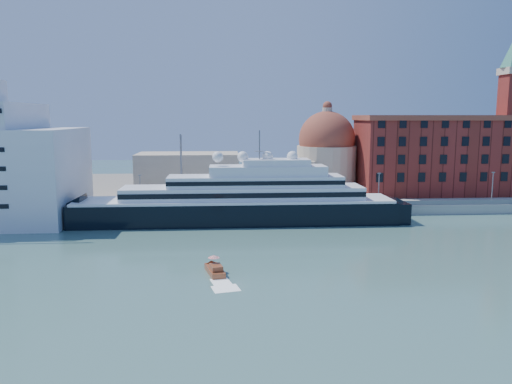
{
  "coord_description": "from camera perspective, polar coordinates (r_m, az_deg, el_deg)",
  "views": [
    {
      "loc": [
        -9.69,
        -92.27,
        24.81
      ],
      "look_at": [
        -2.24,
        18.0,
        8.08
      ],
      "focal_mm": 35.0,
      "sensor_mm": 36.0,
      "label": 1
    }
  ],
  "objects": [
    {
      "name": "lamp_posts",
      "position": [
        125.47,
        -5.2,
        1.72
      ],
      "size": [
        120.8,
        2.4,
        18.0
      ],
      "color": "slate",
      "rests_on": "quay"
    },
    {
      "name": "warehouse",
      "position": [
        157.29,
        19.29,
        4.11
      ],
      "size": [
        43.0,
        19.0,
        23.25
      ],
      "color": "maroon",
      "rests_on": "land"
    },
    {
      "name": "ground",
      "position": [
        96.03,
        2.07,
        -6.37
      ],
      "size": [
        400.0,
        400.0,
        0.0
      ],
      "primitive_type": "plane",
      "color": "#39645D",
      "rests_on": "ground"
    },
    {
      "name": "campanile",
      "position": [
        167.84,
        27.2,
        9.02
      ],
      "size": [
        8.4,
        8.4,
        47.0
      ],
      "color": "maroon",
      "rests_on": "land"
    },
    {
      "name": "quay",
      "position": [
        128.81,
        0.52,
        -1.93
      ],
      "size": [
        180.0,
        10.0,
        2.5
      ],
      "primitive_type": "cube",
      "color": "gray",
      "rests_on": "ground"
    },
    {
      "name": "water_taxi",
      "position": [
        80.62,
        -4.71,
        -8.8
      ],
      "size": [
        3.53,
        6.72,
        3.04
      ],
      "rotation": [
        0.0,
        0.0,
        0.23
      ],
      "color": "brown",
      "rests_on": "ground"
    },
    {
      "name": "church",
      "position": [
        151.48,
        2.25,
        3.33
      ],
      "size": [
        66.0,
        18.0,
        25.5
      ],
      "color": "beige",
      "rests_on": "land"
    },
    {
      "name": "service_barge",
      "position": [
        127.29,
        -26.31,
        -3.21
      ],
      "size": [
        11.55,
        5.61,
        2.49
      ],
      "rotation": [
        0.0,
        0.0,
        0.18
      ],
      "color": "white",
      "rests_on": "ground"
    },
    {
      "name": "quay_fence",
      "position": [
        124.07,
        0.68,
        -1.47
      ],
      "size": [
        180.0,
        0.1,
        1.2
      ],
      "primitive_type": "cube",
      "color": "slate",
      "rests_on": "quay"
    },
    {
      "name": "superyacht",
      "position": [
        117.06,
        -3.57,
        -1.46
      ],
      "size": [
        84.94,
        11.78,
        25.39
      ],
      "color": "black",
      "rests_on": "ground"
    },
    {
      "name": "land",
      "position": [
        169.23,
        -0.54,
        0.52
      ],
      "size": [
        260.0,
        72.0,
        2.0
      ],
      "primitive_type": "cube",
      "color": "slate",
      "rests_on": "ground"
    }
  ]
}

